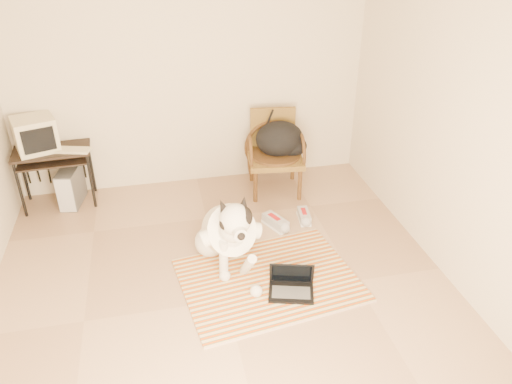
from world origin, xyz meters
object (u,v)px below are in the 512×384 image
object	(u,v)px
laptop	(291,285)
computer_desk	(53,158)
dog	(228,232)
crt_monitor	(35,134)
rattan_chair	(275,152)
pc_tower	(71,186)
backpack	(282,140)

from	to	relation	value
laptop	computer_desk	xyz separation A→B (m)	(-2.12, 2.01, 0.49)
laptop	computer_desk	distance (m)	2.96
dog	laptop	size ratio (longest dim) A/B	2.67
laptop	crt_monitor	bearing A→B (deg)	137.66
dog	rattan_chair	size ratio (longest dim) A/B	1.29
pc_tower	rattan_chair	bearing A→B (deg)	-3.56
laptop	pc_tower	bearing A→B (deg)	134.86
computer_desk	rattan_chair	xyz separation A→B (m)	(2.43, -0.15, -0.10)
crt_monitor	rattan_chair	world-z (taller)	crt_monitor
crt_monitor	backpack	distance (m)	2.65
pc_tower	dog	bearing A→B (deg)	-43.80
dog	crt_monitor	bearing A→B (deg)	139.70
laptop	pc_tower	distance (m)	2.82
dog	computer_desk	distance (m)	2.24
dog	backpack	xyz separation A→B (m)	(0.85, 1.32, 0.27)
rattan_chair	backpack	size ratio (longest dim) A/B	1.58
pc_tower	rattan_chair	xyz separation A→B (m)	(2.31, -0.14, 0.25)
laptop	pc_tower	xyz separation A→B (m)	(-1.99, 2.00, 0.13)
computer_desk	pc_tower	bearing A→B (deg)	-4.49
laptop	computer_desk	size ratio (longest dim) A/B	0.54
crt_monitor	pc_tower	distance (m)	0.68
laptop	pc_tower	world-z (taller)	pc_tower
pc_tower	crt_monitor	bearing A→B (deg)	169.94
pc_tower	backpack	size ratio (longest dim) A/B	0.81
pc_tower	backpack	world-z (taller)	backpack
rattan_chair	backpack	bearing A→B (deg)	-7.00
rattan_chair	crt_monitor	bearing A→B (deg)	175.79
crt_monitor	pc_tower	xyz separation A→B (m)	(0.25, -0.05, -0.63)
computer_desk	backpack	size ratio (longest dim) A/B	1.40
computer_desk	rattan_chair	distance (m)	2.44
computer_desk	rattan_chair	world-z (taller)	rattan_chair
pc_tower	rattan_chair	distance (m)	2.32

